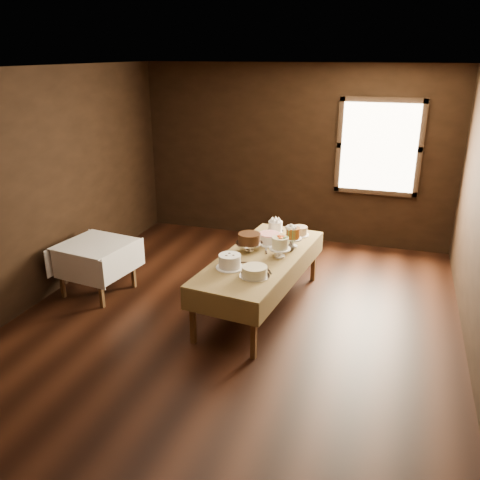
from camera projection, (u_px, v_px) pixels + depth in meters
name	position (u px, v px, depth m)	size (l,w,h in m)	color
floor	(235.00, 322.00, 5.84)	(5.00, 6.00, 0.01)	black
ceiling	(234.00, 68.00, 4.85)	(5.00, 6.00, 0.01)	beige
wall_back	(294.00, 155.00, 8.01)	(5.00, 0.02, 2.80)	black
wall_front	(55.00, 362.00, 2.67)	(5.00, 0.02, 2.80)	black
wall_left	(38.00, 188.00, 6.06)	(0.02, 6.00, 2.80)	black
window	(379.00, 148.00, 7.52)	(1.10, 0.05, 1.30)	#FFEABF
display_table	(261.00, 260.00, 5.94)	(1.13, 2.31, 0.69)	#48301A
side_table	(95.00, 249.00, 6.36)	(0.92, 0.92, 0.68)	#48301A
cake_meringue	(275.00, 227.00, 6.70)	(0.26, 0.26, 0.14)	silver
cake_speckled	(300.00, 231.00, 6.57)	(0.27, 0.27, 0.12)	white
cake_lattice	(269.00, 239.00, 6.29)	(0.34, 0.34, 0.12)	white
cake_caramel	(293.00, 238.00, 6.16)	(0.23, 0.23, 0.26)	white
cake_chocolate	(249.00, 243.00, 6.03)	(0.33, 0.33, 0.24)	silver
cake_flowers	(280.00, 248.00, 5.86)	(0.25, 0.25, 0.26)	white
cake_swirl	(230.00, 262.00, 5.57)	(0.34, 0.34, 0.16)	white
cake_cream	(255.00, 272.00, 5.36)	(0.38, 0.38, 0.12)	silver
cake_server_a	(254.00, 262.00, 5.73)	(0.24, 0.03, 0.01)	silver
cake_server_b	(270.00, 272.00, 5.49)	(0.24, 0.03, 0.01)	silver
cake_server_c	(266.00, 249.00, 6.13)	(0.24, 0.03, 0.01)	silver
cake_server_d	(286.00, 250.00, 6.09)	(0.24, 0.03, 0.01)	silver
cake_server_e	(234.00, 258.00, 5.85)	(0.24, 0.03, 0.01)	silver
flower_vase	(290.00, 246.00, 6.05)	(0.11, 0.11, 0.12)	#2D2823
flower_bouquet	(291.00, 232.00, 5.99)	(0.14, 0.14, 0.20)	white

